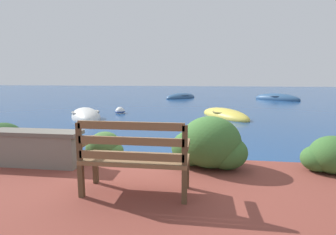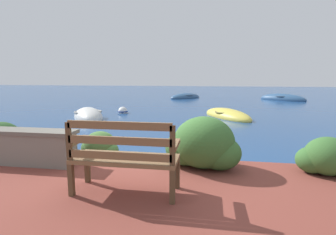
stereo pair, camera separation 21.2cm
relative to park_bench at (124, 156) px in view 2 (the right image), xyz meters
name	(u,v)px [view 2 (the right image)]	position (x,y,z in m)	size (l,w,h in m)	color
ground_plane	(149,168)	(-0.06, 1.52, -0.70)	(80.00, 80.00, 0.00)	navy
park_bench	(124,156)	(0.00, 0.00, 0.00)	(1.30, 0.48, 0.93)	brown
stone_wall	(18,146)	(-2.09, 0.81, -0.19)	(2.00, 0.39, 0.57)	slate
hedge_clump_far_left	(1,141)	(-2.70, 1.13, -0.21)	(0.91, 0.66, 0.62)	#284C23
hedge_clump_left	(100,146)	(-0.89, 1.29, -0.27)	(0.70, 0.51, 0.48)	#426B33
hedge_clump_centre	(203,146)	(0.91, 1.11, -0.13)	(1.19, 0.86, 0.81)	#38662D
hedge_clump_right	(327,158)	(2.70, 1.09, -0.24)	(0.82, 0.59, 0.56)	#38662D
rowboat_nearest	(88,117)	(-3.73, 6.62, -0.64)	(2.15, 2.52, 0.76)	silver
rowboat_mid	(227,116)	(1.68, 7.85, -0.65)	(2.31, 2.91, 0.62)	#DBC64C
rowboat_far	(283,99)	(5.93, 16.30, -0.64)	(3.11, 2.74, 0.79)	#2D517A
rowboat_outer	(185,97)	(-0.91, 16.88, -0.64)	(2.67, 2.85, 0.67)	#2D517A
mooring_buoy	(123,111)	(-2.91, 8.34, -0.63)	(0.46, 0.46, 0.42)	white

